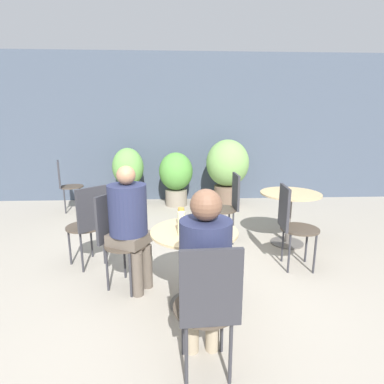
{
  "coord_description": "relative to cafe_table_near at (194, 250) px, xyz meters",
  "views": [
    {
      "loc": [
        -0.02,
        -2.53,
        1.63
      ],
      "look_at": [
        0.11,
        0.31,
        0.97
      ],
      "focal_mm": 28.0,
      "sensor_mm": 36.0,
      "label": 1
    }
  ],
  "objects": [
    {
      "name": "beer_glass_0",
      "position": [
        0.11,
        0.1,
        0.27
      ],
      "size": [
        0.07,
        0.07,
        0.17
      ],
      "color": "beige",
      "rests_on": "cafe_table_near"
    },
    {
      "name": "seated_person_1",
      "position": [
        0.03,
        -0.68,
        0.21
      ],
      "size": [
        0.33,
        0.34,
        1.24
      ],
      "rotation": [
        0.0,
        0.0,
        3.19
      ],
      "color": "gray",
      "rests_on": "ground_plane"
    },
    {
      "name": "bistro_chair_4",
      "position": [
        0.56,
        1.49,
        0.03
      ],
      "size": [
        0.43,
        0.43,
        0.95
      ],
      "rotation": [
        0.0,
        0.0,
        4.74
      ],
      "color": "#42382D",
      "rests_on": "ground_plane"
    },
    {
      "name": "seated_person_0",
      "position": [
        -0.6,
        0.31,
        0.2
      ],
      "size": [
        0.45,
        0.44,
        1.24
      ],
      "rotation": [
        0.0,
        0.0,
        1.1
      ],
      "color": "brown",
      "rests_on": "ground_plane"
    },
    {
      "name": "beer_glass_1",
      "position": [
        -0.11,
        0.1,
        0.27
      ],
      "size": [
        0.06,
        0.06,
        0.18
      ],
      "color": "#B28433",
      "rests_on": "cafe_table_near"
    },
    {
      "name": "bistro_chair_2",
      "position": [
        1.12,
        0.68,
        0.03
      ],
      "size": [
        0.44,
        0.43,
        0.95
      ],
      "rotation": [
        0.0,
        0.0,
        1.48
      ],
      "color": "#42382D",
      "rests_on": "ground_plane"
    },
    {
      "name": "bistro_chair_3",
      "position": [
        -1.13,
        0.79,
        0.03
      ],
      "size": [
        0.49,
        0.49,
        0.95
      ],
      "rotation": [
        0.0,
        0.0,
        3.94
      ],
      "color": "#42382D",
      "rests_on": "ground_plane"
    },
    {
      "name": "cafe_table_near",
      "position": [
        0.0,
        0.0,
        0.0
      ],
      "size": [
        0.76,
        0.76,
        0.72
      ],
      "color": "#514C47",
      "rests_on": "ground_plane"
    },
    {
      "name": "bistro_chair_1",
      "position": [
        0.04,
        -0.83,
        0.03
      ],
      "size": [
        0.43,
        0.43,
        0.95
      ],
      "rotation": [
        0.0,
        0.0,
        -3.09
      ],
      "color": "#42382D",
      "rests_on": "ground_plane"
    },
    {
      "name": "potted_plant_0",
      "position": [
        -1.12,
        3.44,
        0.1
      ],
      "size": [
        0.61,
        0.61,
        1.15
      ],
      "color": "brown",
      "rests_on": "ground_plane"
    },
    {
      "name": "bistro_chair_0",
      "position": [
        -0.74,
        0.38,
        0.03
      ],
      "size": [
        0.48,
        0.47,
        0.95
      ],
      "rotation": [
        0.0,
        0.0,
        1.1
      ],
      "color": "#42382D",
      "rests_on": "ground_plane"
    },
    {
      "name": "beer_glass_2",
      "position": [
        -0.12,
        -0.09,
        0.28
      ],
      "size": [
        0.06,
        0.06,
        0.2
      ],
      "color": "beige",
      "rests_on": "cafe_table_near"
    },
    {
      "name": "storefront_wall",
      "position": [
        -0.11,
        3.92,
        0.96
      ],
      "size": [
        10.0,
        0.06,
        3.0
      ],
      "color": "#3D4756",
      "rests_on": "ground_plane"
    },
    {
      "name": "potted_plant_1",
      "position": [
        -0.18,
        3.41,
        0.07
      ],
      "size": [
        0.66,
        0.66,
        1.06
      ],
      "color": "slate",
      "rests_on": "ground_plane"
    },
    {
      "name": "potted_plant_2",
      "position": [
        0.83,
        3.33,
        0.23
      ],
      "size": [
        0.83,
        0.83,
        1.31
      ],
      "color": "brown",
      "rests_on": "ground_plane"
    },
    {
      "name": "ground_plane",
      "position": [
        -0.11,
        0.09,
        -0.54
      ],
      "size": [
        20.0,
        20.0,
        0.0
      ],
      "primitive_type": "plane",
      "color": "gray"
    },
    {
      "name": "beer_glass_3",
      "position": [
        0.11,
        -0.1,
        0.26
      ],
      "size": [
        0.07,
        0.07,
        0.15
      ],
      "color": "beige",
      "rests_on": "cafe_table_near"
    },
    {
      "name": "bistro_chair_5",
      "position": [
        -2.22,
        3.06,
        0.03
      ],
      "size": [
        0.47,
        0.46,
        0.95
      ],
      "rotation": [
        0.0,
        0.0,
        1.93
      ],
      "color": "#42382D",
      "rests_on": "ground_plane"
    },
    {
      "name": "cafe_table_far",
      "position": [
        1.36,
        1.37,
        0.01
      ],
      "size": [
        0.79,
        0.79,
        0.72
      ],
      "color": "#514C47",
      "rests_on": "ground_plane"
    }
  ]
}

